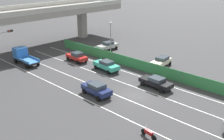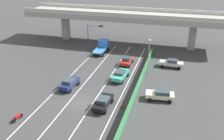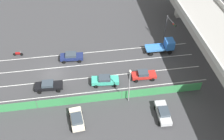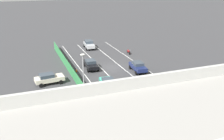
% 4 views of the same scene
% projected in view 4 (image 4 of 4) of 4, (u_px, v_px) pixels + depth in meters
% --- Properties ---
extents(ground_plane, '(300.00, 300.00, 0.00)m').
position_uv_depth(ground_plane, '(111.00, 67.00, 45.11)').
color(ground_plane, '#38383A').
extents(lane_line_left_edge, '(0.14, 44.82, 0.01)m').
position_uv_depth(lane_line_left_edge, '(150.00, 72.00, 43.01)').
color(lane_line_left_edge, silver).
rests_on(lane_line_left_edge, ground).
extents(lane_line_mid_left, '(0.14, 44.82, 0.01)m').
position_uv_depth(lane_line_mid_left, '(131.00, 74.00, 41.82)').
color(lane_line_mid_left, silver).
rests_on(lane_line_mid_left, ground).
extents(lane_line_mid_right, '(0.14, 44.82, 0.01)m').
position_uv_depth(lane_line_mid_right, '(110.00, 77.00, 40.64)').
color(lane_line_mid_right, silver).
rests_on(lane_line_mid_right, ground).
extents(lane_line_right_edge, '(0.14, 44.82, 0.01)m').
position_uv_depth(lane_line_right_edge, '(89.00, 80.00, 39.45)').
color(lane_line_right_edge, silver).
rests_on(lane_line_right_edge, ground).
extents(green_fence, '(0.10, 40.92, 1.70)m').
position_uv_depth(green_fence, '(75.00, 77.00, 38.45)').
color(green_fence, '#338447').
rests_on(green_fence, ground).
extents(car_taxi_teal, '(2.36, 4.81, 1.62)m').
position_uv_depth(car_taxi_teal, '(109.00, 84.00, 35.70)').
color(car_taxi_teal, teal).
rests_on(car_taxi_teal, ground).
extents(car_sedan_silver, '(2.35, 4.78, 1.77)m').
position_uv_depth(car_sedan_silver, '(89.00, 44.00, 56.93)').
color(car_sedan_silver, '#B7BABC').
rests_on(car_sedan_silver, ground).
extents(car_sedan_red, '(2.05, 4.34, 1.64)m').
position_uv_depth(car_sedan_red, '(132.00, 105.00, 29.77)').
color(car_sedan_red, red).
rests_on(car_sedan_red, ground).
extents(car_sedan_black, '(2.18, 4.70, 1.54)m').
position_uv_depth(car_sedan_black, '(91.00, 64.00, 44.19)').
color(car_sedan_black, black).
rests_on(car_sedan_black, ground).
extents(car_sedan_navy, '(2.25, 4.41, 1.63)m').
position_uv_depth(car_sedan_navy, '(138.00, 66.00, 42.89)').
color(car_sedan_navy, navy).
rests_on(car_sedan_navy, ground).
extents(flatbed_truck_blue, '(2.40, 5.47, 2.61)m').
position_uv_depth(flatbed_truck_blue, '(215.00, 115.00, 26.76)').
color(flatbed_truck_blue, black).
rests_on(flatbed_truck_blue, ground).
extents(motorcycle, '(0.60, 1.95, 0.93)m').
position_uv_depth(motorcycle, '(128.00, 52.00, 53.05)').
color(motorcycle, black).
rests_on(motorcycle, ground).
extents(parked_sedan_cream, '(4.38, 2.37, 1.62)m').
position_uv_depth(parked_sedan_cream, '(49.00, 78.00, 37.80)').
color(parked_sedan_cream, beige).
rests_on(parked_sedan_cream, ground).
extents(parked_wagon_silver, '(4.64, 2.09, 1.66)m').
position_uv_depth(parked_wagon_silver, '(59.00, 124.00, 25.99)').
color(parked_wagon_silver, '#B2B5B7').
rests_on(parked_wagon_silver, ground).
extents(street_lamp, '(0.60, 0.36, 6.72)m').
position_uv_depth(street_lamp, '(84.00, 75.00, 30.26)').
color(street_lamp, gray).
rests_on(street_lamp, ground).
extents(traffic_cone, '(0.47, 0.47, 0.55)m').
position_uv_depth(traffic_cone, '(76.00, 70.00, 42.82)').
color(traffic_cone, orange).
rests_on(traffic_cone, ground).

